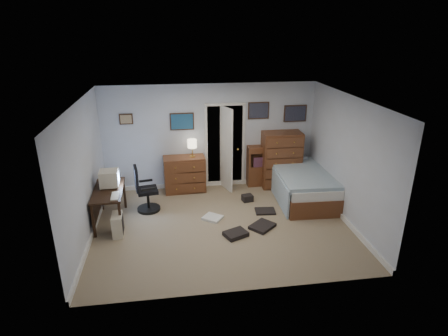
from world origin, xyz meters
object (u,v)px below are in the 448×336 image
Objects in this scene: office_chair at (145,194)px; tall_dresser at (281,159)px; computer_desk at (105,197)px; bed at (301,183)px; low_dresser at (185,174)px.

office_chair is 0.75× the size of tall_dresser.
bed is (4.27, 0.58, -0.20)m from computer_desk.
low_dresser reaches higher than bed.
tall_dresser is at bearing 6.17° from office_chair.
bed is (0.29, -0.69, -0.34)m from tall_dresser.
low_dresser is (1.64, 1.30, -0.12)m from computer_desk.
bed is at bearing -66.17° from tall_dresser.
tall_dresser is at bearing 15.80° from computer_desk.
tall_dresser reaches higher than bed.
computer_desk is 1.29× the size of low_dresser.
low_dresser is 0.70× the size of tall_dresser.
tall_dresser is (3.22, 0.90, 0.29)m from office_chair.
office_chair is at bearing 24.62° from computer_desk.
bed is (3.51, 0.20, -0.05)m from office_chair.
bed reaches higher than computer_desk.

